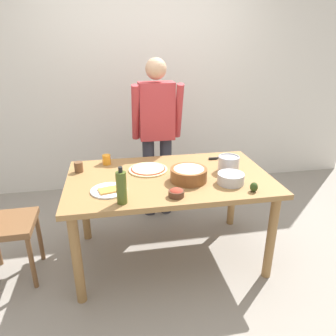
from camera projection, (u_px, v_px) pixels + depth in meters
ground at (169, 255)px, 2.77m from camera, size 8.00×8.00×0.00m
wall_back at (145, 82)px, 3.74m from camera, size 5.60×0.10×2.60m
dining_table at (169, 186)px, 2.52m from camera, size 1.60×0.96×0.76m
person_cook at (157, 130)px, 3.11m from camera, size 0.49×0.25×1.62m
pizza_raw_on_board at (148, 169)px, 2.59m from camera, size 0.32×0.32×0.02m
plate_with_slice at (109, 190)px, 2.23m from camera, size 0.26×0.26×0.02m
popcorn_bowl at (189, 173)px, 2.38m from camera, size 0.28×0.28×0.11m
mixing_bowl_steel at (231, 178)px, 2.34m from camera, size 0.20×0.20×0.08m
small_sauce_bowl at (176, 193)px, 2.15m from camera, size 0.11×0.11×0.06m
olive_oil_bottle at (121, 187)px, 2.03m from camera, size 0.07×0.07×0.26m
steel_pot at (229, 164)px, 2.56m from camera, size 0.17×0.17×0.13m
cup_orange at (107, 160)px, 2.71m from camera, size 0.07×0.07×0.08m
cup_small_brown at (79, 167)px, 2.55m from camera, size 0.07×0.07×0.08m
chef_knife at (220, 158)px, 2.84m from camera, size 0.29×0.03×0.02m
avocado at (254, 187)px, 2.22m from camera, size 0.06×0.06×0.07m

